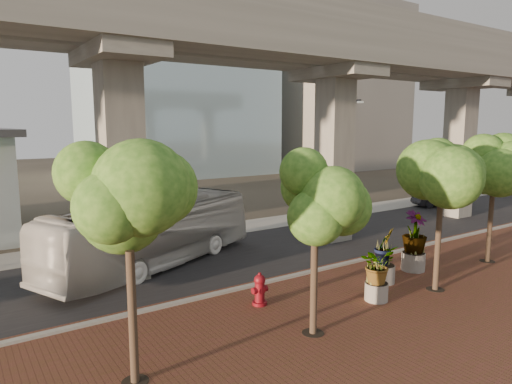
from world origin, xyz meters
TOP-DOWN VIEW (x-y plane):
  - ground at (0.00, 0.00)m, footprint 160.00×160.00m
  - brick_plaza at (0.00, -8.00)m, footprint 70.00×13.00m
  - asphalt_road at (0.00, 2.00)m, footprint 90.00×8.00m
  - curb_strip at (0.00, -2.00)m, footprint 70.00×0.25m
  - far_sidewalk at (0.00, 7.50)m, footprint 90.00×3.00m
  - transit_viaduct at (0.00, 2.00)m, footprint 72.00×5.60m
  - midrise_block at (38.00, 36.00)m, footprint 18.00×16.00m
  - transit_bus at (-4.37, 2.88)m, footprint 11.47×6.99m
  - parked_car at (20.40, 4.92)m, footprint 4.45×3.01m
  - fire_hydrant at (-2.96, -3.71)m, footprint 0.60×0.54m
  - planter_front at (0.88, -5.80)m, footprint 1.91×1.91m
  - planter_right at (5.00, -4.29)m, footprint 2.53×2.53m
  - planter_left at (2.62, -4.62)m, footprint 2.11×2.11m
  - street_tree_far_west at (-8.43, -6.09)m, footprint 3.59×3.59m
  - street_tree_near_west at (-2.86, -6.54)m, footprint 3.49×3.49m
  - street_tree_near_east at (3.70, -6.34)m, footprint 3.65×3.65m
  - street_tree_far_east at (9.09, -5.43)m, footprint 3.45×3.45m
  - streetlamp_east at (10.59, 5.39)m, footprint 0.40×1.18m

SIDE VIEW (x-z plane):
  - ground at x=0.00m, z-range 0.00..0.00m
  - asphalt_road at x=0.00m, z-range 0.00..0.04m
  - brick_plaza at x=0.00m, z-range 0.00..0.06m
  - far_sidewalk at x=0.00m, z-range 0.00..0.06m
  - curb_strip at x=0.00m, z-range 0.00..0.16m
  - fire_hydrant at x=-2.96m, z-range 0.04..1.23m
  - parked_car at x=20.40m, z-range 0.00..1.39m
  - planter_front at x=0.88m, z-range 0.28..2.38m
  - planter_left at x=2.62m, z-range 0.31..2.63m
  - transit_bus at x=-4.37m, z-range 0.00..3.16m
  - planter_right at x=5.00m, z-range 0.35..3.05m
  - street_tree_far_east at x=9.09m, z-range 1.41..7.30m
  - street_tree_near_west at x=-2.86m, z-range 1.45..7.45m
  - street_tree_far_west at x=-8.43m, z-range 1.47..7.60m
  - streetlamp_east at x=10.59m, z-range 0.68..8.81m
  - street_tree_near_east at x=3.70m, z-range 1.66..8.24m
  - transit_viaduct at x=0.00m, z-range 1.09..13.49m
  - midrise_block at x=38.00m, z-range 0.00..24.00m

